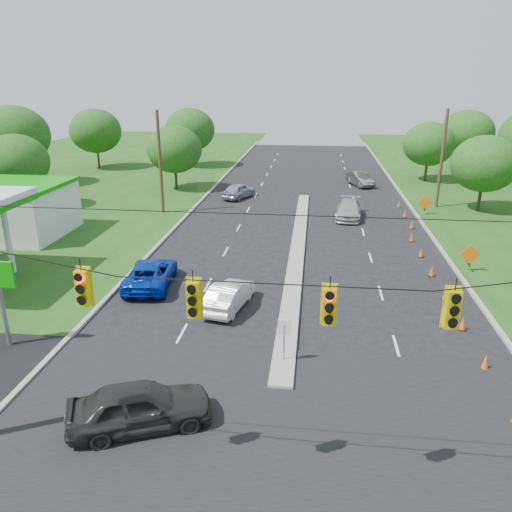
# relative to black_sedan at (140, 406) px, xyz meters

# --- Properties ---
(ground) EXTENTS (160.00, 160.00, 0.00)m
(ground) POSITION_rel_black_sedan_xyz_m (4.66, -1.29, -0.84)
(ground) COLOR black
(ground) RESTS_ON ground
(cross_street) EXTENTS (160.00, 14.00, 0.02)m
(cross_street) POSITION_rel_black_sedan_xyz_m (4.66, -1.29, -0.84)
(cross_street) COLOR black
(cross_street) RESTS_ON ground
(curb_left) EXTENTS (0.25, 110.00, 0.16)m
(curb_left) POSITION_rel_black_sedan_xyz_m (-5.44, 28.71, -0.84)
(curb_left) COLOR gray
(curb_left) RESTS_ON ground
(curb_right) EXTENTS (0.25, 110.00, 0.16)m
(curb_right) POSITION_rel_black_sedan_xyz_m (14.76, 28.71, -0.84)
(curb_right) COLOR gray
(curb_right) RESTS_ON ground
(median) EXTENTS (1.00, 34.00, 0.18)m
(median) POSITION_rel_black_sedan_xyz_m (4.66, 19.71, -0.84)
(median) COLOR gray
(median) RESTS_ON ground
(median_sign) EXTENTS (0.55, 0.06, 2.05)m
(median_sign) POSITION_rel_black_sedan_xyz_m (4.66, 4.71, 0.63)
(median_sign) COLOR gray
(median_sign) RESTS_ON ground
(signal_span) EXTENTS (25.60, 0.32, 9.00)m
(signal_span) POSITION_rel_black_sedan_xyz_m (4.61, -2.29, 4.13)
(signal_span) COLOR #422D1C
(signal_span) RESTS_ON ground
(utility_pole_far_left) EXTENTS (0.28, 0.28, 9.00)m
(utility_pole_far_left) POSITION_rel_black_sedan_xyz_m (-7.84, 28.71, 3.66)
(utility_pole_far_left) COLOR #422D1C
(utility_pole_far_left) RESTS_ON ground
(utility_pole_far_right) EXTENTS (0.28, 0.28, 9.00)m
(utility_pole_far_right) POSITION_rel_black_sedan_xyz_m (17.16, 33.71, 3.66)
(utility_pole_far_right) COLOR #422D1C
(utility_pole_far_right) RESTS_ON ground
(cone_1) EXTENTS (0.32, 0.32, 0.70)m
(cone_1) POSITION_rel_black_sedan_xyz_m (13.05, 5.21, -0.49)
(cone_1) COLOR #DD551C
(cone_1) RESTS_ON ground
(cone_2) EXTENTS (0.32, 0.32, 0.70)m
(cone_2) POSITION_rel_black_sedan_xyz_m (13.05, 8.71, -0.49)
(cone_2) COLOR #DD551C
(cone_2) RESTS_ON ground
(cone_3) EXTENTS (0.32, 0.32, 0.70)m
(cone_3) POSITION_rel_black_sedan_xyz_m (13.05, 12.21, -0.49)
(cone_3) COLOR #DD551C
(cone_3) RESTS_ON ground
(cone_4) EXTENTS (0.32, 0.32, 0.70)m
(cone_4) POSITION_rel_black_sedan_xyz_m (13.05, 15.71, -0.49)
(cone_4) COLOR #DD551C
(cone_4) RESTS_ON ground
(cone_5) EXTENTS (0.32, 0.32, 0.70)m
(cone_5) POSITION_rel_black_sedan_xyz_m (13.05, 19.21, -0.49)
(cone_5) COLOR #DD551C
(cone_5) RESTS_ON ground
(cone_6) EXTENTS (0.32, 0.32, 0.70)m
(cone_6) POSITION_rel_black_sedan_xyz_m (13.05, 22.71, -0.49)
(cone_6) COLOR #DD551C
(cone_6) RESTS_ON ground
(cone_7) EXTENTS (0.32, 0.32, 0.70)m
(cone_7) POSITION_rel_black_sedan_xyz_m (13.65, 26.21, -0.49)
(cone_7) COLOR #DD551C
(cone_7) RESTS_ON ground
(cone_8) EXTENTS (0.32, 0.32, 0.70)m
(cone_8) POSITION_rel_black_sedan_xyz_m (13.65, 29.71, -0.49)
(cone_8) COLOR #DD551C
(cone_8) RESTS_ON ground
(cone_9) EXTENTS (0.32, 0.32, 0.70)m
(cone_9) POSITION_rel_black_sedan_xyz_m (13.65, 33.21, -0.49)
(cone_9) COLOR #DD551C
(cone_9) RESTS_ON ground
(work_sign_1) EXTENTS (1.27, 0.58, 1.37)m
(work_sign_1) POSITION_rel_black_sedan_xyz_m (15.46, 16.71, 0.25)
(work_sign_1) COLOR black
(work_sign_1) RESTS_ON ground
(work_sign_2) EXTENTS (1.27, 0.58, 1.37)m
(work_sign_2) POSITION_rel_black_sedan_xyz_m (15.46, 30.71, 0.25)
(work_sign_2) COLOR black
(work_sign_2) RESTS_ON ground
(tree_2) EXTENTS (5.88, 5.88, 6.86)m
(tree_2) POSITION_rel_black_sedan_xyz_m (-21.34, 28.71, 3.50)
(tree_2) COLOR black
(tree_2) RESTS_ON ground
(tree_3) EXTENTS (7.56, 7.56, 8.82)m
(tree_3) POSITION_rel_black_sedan_xyz_m (-27.34, 38.71, 4.74)
(tree_3) COLOR black
(tree_3) RESTS_ON ground
(tree_4) EXTENTS (6.72, 6.72, 7.84)m
(tree_4) POSITION_rel_black_sedan_xyz_m (-23.34, 50.71, 4.12)
(tree_4) COLOR black
(tree_4) RESTS_ON ground
(tree_5) EXTENTS (5.88, 5.88, 6.86)m
(tree_5) POSITION_rel_black_sedan_xyz_m (-9.34, 38.71, 3.50)
(tree_5) COLOR black
(tree_5) RESTS_ON ground
(tree_6) EXTENTS (6.72, 6.72, 7.84)m
(tree_6) POSITION_rel_black_sedan_xyz_m (-11.34, 53.71, 4.12)
(tree_6) COLOR black
(tree_6) RESTS_ON ground
(tree_9) EXTENTS (5.88, 5.88, 6.86)m
(tree_9) POSITION_rel_black_sedan_xyz_m (20.66, 32.71, 3.50)
(tree_9) COLOR black
(tree_9) RESTS_ON ground
(tree_11) EXTENTS (6.72, 6.72, 7.84)m
(tree_11) POSITION_rel_black_sedan_xyz_m (24.66, 53.71, 4.12)
(tree_11) COLOR black
(tree_11) RESTS_ON ground
(tree_12) EXTENTS (5.88, 5.88, 6.86)m
(tree_12) POSITION_rel_black_sedan_xyz_m (18.66, 46.71, 3.50)
(tree_12) COLOR black
(tree_12) RESTS_ON ground
(black_sedan) EXTENTS (5.30, 3.67, 1.68)m
(black_sedan) POSITION_rel_black_sedan_xyz_m (0.00, 0.00, 0.00)
(black_sedan) COLOR #282828
(black_sedan) RESTS_ON ground
(white_sedan) EXTENTS (2.35, 4.56, 1.43)m
(white_sedan) POSITION_rel_black_sedan_xyz_m (1.42, 9.84, -0.12)
(white_sedan) COLOR silver
(white_sedan) RESTS_ON ground
(blue_pickup) EXTENTS (3.02, 5.59, 1.49)m
(blue_pickup) POSITION_rel_black_sedan_xyz_m (-3.63, 12.28, -0.09)
(blue_pickup) COLOR #042AB1
(blue_pickup) RESTS_ON ground
(silver_car_far) EXTENTS (2.62, 5.35, 1.50)m
(silver_car_far) POSITION_rel_black_sedan_xyz_m (8.73, 28.92, -0.09)
(silver_car_far) COLOR #A6A6A6
(silver_car_far) RESTS_ON ground
(silver_car_oncoming) EXTENTS (3.38, 4.78, 1.51)m
(silver_car_oncoming) POSITION_rel_black_sedan_xyz_m (-1.92, 35.39, -0.08)
(silver_car_oncoming) COLOR #9591A6
(silver_car_oncoming) RESTS_ON ground
(dark_car_receding) EXTENTS (3.10, 4.88, 1.52)m
(dark_car_receding) POSITION_rel_black_sedan_xyz_m (10.78, 43.15, -0.08)
(dark_car_receding) COLOR #2C2C2C
(dark_car_receding) RESTS_ON ground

